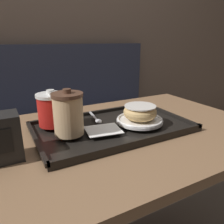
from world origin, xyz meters
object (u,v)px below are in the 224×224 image
Objects in this scene: coffee_cup_front at (69,114)px; coffee_cup_rear at (52,109)px; spoon at (97,120)px; donut_chocolate_glazed at (140,112)px.

coffee_cup_front is 0.11m from coffee_cup_rear.
donut_chocolate_glazed is at bearing 66.12° from spoon.
spoon is (-0.13, 0.08, -0.03)m from donut_chocolate_glazed.
spoon is at bearing -14.81° from coffee_cup_rear.
spoon is at bearing 28.39° from coffee_cup_front.
coffee_cup_rear is at bearing 156.63° from donut_chocolate_glazed.
coffee_cup_rear is at bearing -96.72° from spoon.
coffee_cup_rear is at bearing 103.82° from coffee_cup_front.
donut_chocolate_glazed is at bearing -23.37° from coffee_cup_rear.
spoon is (0.12, 0.06, -0.06)m from coffee_cup_front.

